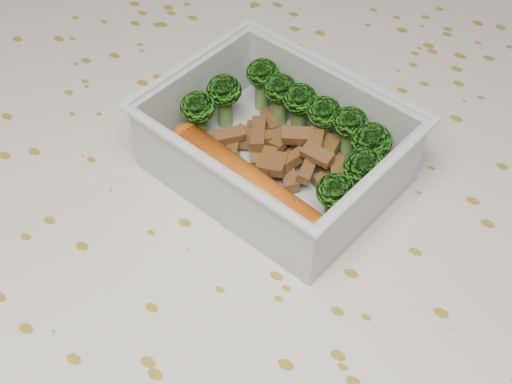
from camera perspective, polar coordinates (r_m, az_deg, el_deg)
The scene contains 6 objects.
dining_table at distance 0.54m, azimuth -0.58°, elevation -7.74°, with size 1.40×0.90×0.75m.
tablecloth at distance 0.50m, azimuth -0.62°, elevation -4.51°, with size 1.46×0.96×0.19m.
lunch_container at distance 0.48m, azimuth 1.64°, elevation 3.12°, with size 0.18×0.15×0.06m.
broccoli_florets at distance 0.49m, azimuth 3.73°, elevation 5.47°, with size 0.15×0.10×0.04m.
meat_pile at distance 0.49m, azimuth 2.77°, elevation 3.21°, with size 0.11×0.07×0.03m.
sausage at distance 0.46m, azimuth -0.74°, elevation 0.64°, with size 0.14×0.05×0.02m.
Camera 1 is at (0.17, -0.25, 1.12)m, focal length 50.00 mm.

